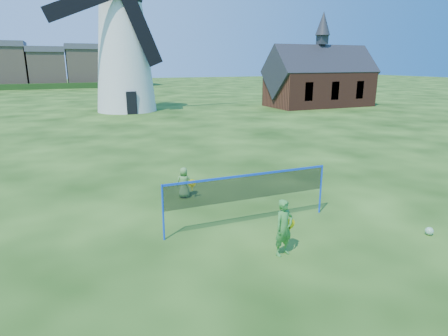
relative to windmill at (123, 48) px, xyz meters
name	(u,v)px	position (x,y,z in m)	size (l,w,h in m)	color
ground	(224,221)	(-1.71, -28.46, -5.89)	(220.00, 220.00, 0.00)	black
windmill	(123,48)	(0.00, 0.00, 0.00)	(13.30, 5.60, 17.46)	white
chapel	(320,80)	(19.83, -3.52, -3.18)	(11.41, 5.53, 9.64)	brown
badminton_net	(249,188)	(-1.18, -28.98, -4.75)	(5.05, 0.05, 1.55)	blue
player_girl	(284,228)	(-1.17, -30.91, -5.18)	(0.71, 0.44, 1.42)	#398937
player_boy	(184,183)	(-2.19, -25.97, -5.35)	(0.67, 0.52, 1.08)	#599146
play_ball	(429,231)	(3.12, -31.51, -5.78)	(0.22, 0.22, 0.22)	green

